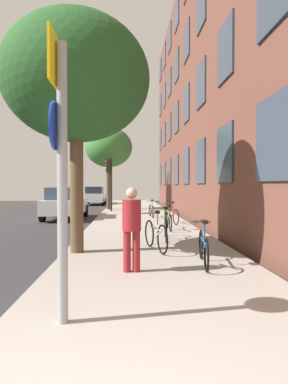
% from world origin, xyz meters
% --- Properties ---
extents(ground_plane, '(41.80, 41.80, 0.00)m').
position_xyz_m(ground_plane, '(-2.40, 15.00, 0.00)').
color(ground_plane, '#332D28').
extents(road_asphalt, '(7.00, 38.00, 0.01)m').
position_xyz_m(road_asphalt, '(-4.50, 15.00, 0.01)').
color(road_asphalt, '#2D2D30').
rests_on(road_asphalt, ground).
extents(sidewalk, '(4.20, 38.00, 0.12)m').
position_xyz_m(sidewalk, '(1.10, 15.00, 0.06)').
color(sidewalk, '#9E9389').
rests_on(sidewalk, ground).
extents(building_facade, '(0.56, 27.00, 13.07)m').
position_xyz_m(building_facade, '(3.69, 14.50, 6.56)').
color(building_facade, brown).
rests_on(building_facade, ground).
extents(sign_post, '(0.16, 0.60, 3.34)m').
position_xyz_m(sign_post, '(-0.24, 2.60, 2.07)').
color(sign_post, gray).
rests_on(sign_post, sidewalk).
extents(traffic_light, '(0.43, 0.24, 3.30)m').
position_xyz_m(traffic_light, '(-0.58, 19.19, 2.39)').
color(traffic_light, black).
rests_on(traffic_light, sidewalk).
extents(tree_near, '(3.51, 3.51, 5.63)m').
position_xyz_m(tree_near, '(-0.67, 6.63, 4.24)').
color(tree_near, brown).
rests_on(tree_near, sidewalk).
extents(tree_far, '(3.17, 3.17, 5.55)m').
position_xyz_m(tree_far, '(-0.72, 20.79, 4.29)').
color(tree_far, '#4C3823').
rests_on(tree_far, sidewalk).
extents(bicycle_0, '(0.42, 1.70, 0.92)m').
position_xyz_m(bicycle_0, '(2.08, 5.24, 0.48)').
color(bicycle_0, black).
rests_on(bicycle_0, sidewalk).
extents(bicycle_1, '(0.55, 1.67, 0.99)m').
position_xyz_m(bicycle_1, '(1.24, 6.73, 0.51)').
color(bicycle_1, black).
rests_on(bicycle_1, sidewalk).
extents(bicycle_2, '(0.42, 1.65, 0.98)m').
position_xyz_m(bicycle_2, '(1.67, 8.23, 0.50)').
color(bicycle_2, black).
rests_on(bicycle_2, sidewalk).
extents(bicycle_3, '(0.42, 1.63, 0.91)m').
position_xyz_m(bicycle_3, '(2.04, 10.44, 0.47)').
color(bicycle_3, black).
rests_on(bicycle_3, sidewalk).
extents(bicycle_4, '(0.53, 1.65, 0.94)m').
position_xyz_m(bicycle_4, '(2.40, 12.33, 0.49)').
color(bicycle_4, black).
rests_on(bicycle_4, sidewalk).
extents(bicycle_5, '(0.42, 1.58, 0.90)m').
position_xyz_m(bicycle_5, '(1.77, 15.12, 0.47)').
color(bicycle_5, black).
rests_on(bicycle_5, sidewalk).
extents(pedestrian_0, '(0.43, 0.43, 1.56)m').
position_xyz_m(pedestrian_0, '(0.62, 4.78, 1.01)').
color(pedestrian_0, maroon).
rests_on(pedestrian_0, sidewalk).
extents(car_0, '(1.94, 4.17, 1.62)m').
position_xyz_m(car_0, '(-2.62, 15.48, 0.84)').
color(car_0, silver).
rests_on(car_0, road_asphalt).
extents(car_1, '(1.77, 4.10, 1.62)m').
position_xyz_m(car_1, '(-2.33, 27.72, 0.84)').
color(car_1, silver).
rests_on(car_1, road_asphalt).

